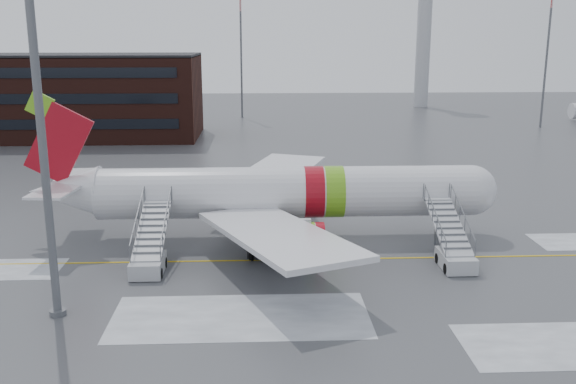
{
  "coord_description": "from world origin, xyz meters",
  "views": [
    {
      "loc": [
        -4.9,
        -42.34,
        14.88
      ],
      "look_at": [
        -2.86,
        2.18,
        4.0
      ],
      "focal_mm": 40.0,
      "sensor_mm": 36.0,
      "label": 1
    }
  ],
  "objects_px": {
    "airstair_fwd": "(453,249)",
    "airstair_aft": "(150,254)",
    "pushback_tug": "(265,250)",
    "light_mast_near": "(35,62)",
    "airliner": "(274,193)"
  },
  "relations": [
    {
      "from": "airstair_fwd",
      "to": "airstair_aft",
      "type": "bearing_deg",
      "value": 180.0
    },
    {
      "from": "airstair_fwd",
      "to": "pushback_tug",
      "type": "bearing_deg",
      "value": 172.29
    },
    {
      "from": "airstair_aft",
      "to": "light_mast_near",
      "type": "xyz_separation_m",
      "value": [
        -3.91,
        -6.91,
        12.52
      ]
    },
    {
      "from": "airstair_aft",
      "to": "airliner",
      "type": "bearing_deg",
      "value": 38.23
    },
    {
      "from": "airliner",
      "to": "airstair_aft",
      "type": "height_order",
      "value": "airliner"
    },
    {
      "from": "airstair_fwd",
      "to": "airstair_aft",
      "type": "relative_size",
      "value": 1.0
    },
    {
      "from": "airliner",
      "to": "pushback_tug",
      "type": "distance_m",
      "value": 5.64
    },
    {
      "from": "airstair_aft",
      "to": "airstair_fwd",
      "type": "bearing_deg",
      "value": 0.0
    },
    {
      "from": "pushback_tug",
      "to": "light_mast_near",
      "type": "xyz_separation_m",
      "value": [
        -11.45,
        -8.6,
        12.96
      ]
    },
    {
      "from": "pushback_tug",
      "to": "light_mast_near",
      "type": "relative_size",
      "value": 0.11
    },
    {
      "from": "airliner",
      "to": "airstair_fwd",
      "type": "xyz_separation_m",
      "value": [
        11.74,
        -6.54,
        -2.35
      ]
    },
    {
      "from": "airstair_aft",
      "to": "light_mast_near",
      "type": "bearing_deg",
      "value": -119.51
    },
    {
      "from": "airliner",
      "to": "airstair_aft",
      "type": "relative_size",
      "value": 4.55
    },
    {
      "from": "airliner",
      "to": "light_mast_near",
      "type": "relative_size",
      "value": 1.33
    },
    {
      "from": "pushback_tug",
      "to": "airstair_fwd",
      "type": "bearing_deg",
      "value": -7.71
    }
  ]
}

